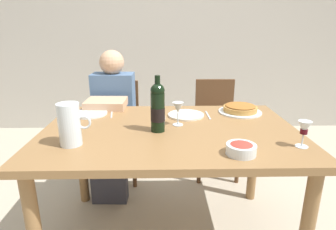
% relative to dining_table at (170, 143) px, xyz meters
% --- Properties ---
extents(back_wall, '(8.00, 0.10, 2.80)m').
position_rel_dining_table_xyz_m(back_wall, '(0.00, 2.19, 0.73)').
color(back_wall, '#B2ADA3').
rests_on(back_wall, ground).
extents(dining_table, '(1.50, 1.00, 0.76)m').
position_rel_dining_table_xyz_m(dining_table, '(0.00, 0.00, 0.00)').
color(dining_table, olive).
rests_on(dining_table, ground).
extents(wine_bottle, '(0.08, 0.08, 0.32)m').
position_rel_dining_table_xyz_m(wine_bottle, '(-0.07, -0.03, 0.23)').
color(wine_bottle, black).
rests_on(wine_bottle, dining_table).
extents(water_pitcher, '(0.16, 0.11, 0.22)m').
position_rel_dining_table_xyz_m(water_pitcher, '(-0.51, -0.22, 0.19)').
color(water_pitcher, silver).
rests_on(water_pitcher, dining_table).
extents(baked_tart, '(0.30, 0.30, 0.06)m').
position_rel_dining_table_xyz_m(baked_tart, '(0.50, 0.32, 0.12)').
color(baked_tart, silver).
rests_on(baked_tart, dining_table).
extents(salad_bowl, '(0.14, 0.14, 0.06)m').
position_rel_dining_table_xyz_m(salad_bowl, '(0.33, -0.36, 0.12)').
color(salad_bowl, silver).
rests_on(salad_bowl, dining_table).
extents(wine_glass_left_diner, '(0.07, 0.07, 0.14)m').
position_rel_dining_table_xyz_m(wine_glass_left_diner, '(0.66, -0.28, 0.19)').
color(wine_glass_left_diner, silver).
rests_on(wine_glass_left_diner, dining_table).
extents(wine_glass_right_diner, '(0.07, 0.07, 0.14)m').
position_rel_dining_table_xyz_m(wine_glass_right_diner, '(0.05, 0.07, 0.20)').
color(wine_glass_right_diner, silver).
rests_on(wine_glass_right_diner, dining_table).
extents(dinner_plate_left_setting, '(0.24, 0.24, 0.01)m').
position_rel_dining_table_xyz_m(dinner_plate_left_setting, '(-0.54, 0.30, 0.10)').
color(dinner_plate_left_setting, silver).
rests_on(dinner_plate_left_setting, dining_table).
extents(dinner_plate_right_setting, '(0.24, 0.24, 0.01)m').
position_rel_dining_table_xyz_m(dinner_plate_right_setting, '(0.12, 0.25, 0.10)').
color(dinner_plate_right_setting, silver).
rests_on(dinner_plate_right_setting, dining_table).
extents(fork_left_setting, '(0.02, 0.16, 0.00)m').
position_rel_dining_table_xyz_m(fork_left_setting, '(-0.69, 0.30, 0.09)').
color(fork_left_setting, silver).
rests_on(fork_left_setting, dining_table).
extents(knife_left_setting, '(0.03, 0.18, 0.00)m').
position_rel_dining_table_xyz_m(knife_left_setting, '(-0.39, 0.30, 0.09)').
color(knife_left_setting, silver).
rests_on(knife_left_setting, dining_table).
extents(knife_right_setting, '(0.01, 0.18, 0.00)m').
position_rel_dining_table_xyz_m(knife_right_setting, '(0.27, 0.25, 0.09)').
color(knife_right_setting, silver).
rests_on(knife_right_setting, dining_table).
extents(spoon_right_setting, '(0.02, 0.16, 0.00)m').
position_rel_dining_table_xyz_m(spoon_right_setting, '(-0.03, 0.25, 0.09)').
color(spoon_right_setting, silver).
rests_on(spoon_right_setting, dining_table).
extents(chair_left, '(0.42, 0.42, 0.87)m').
position_rel_dining_table_xyz_m(chair_left, '(-0.45, 0.87, -0.17)').
color(chair_left, brown).
rests_on(chair_left, ground).
extents(diner_left, '(0.35, 0.51, 1.16)m').
position_rel_dining_table_xyz_m(diner_left, '(-0.45, 0.63, -0.05)').
color(diner_left, '#4C6B93').
rests_on(diner_left, ground).
extents(chair_right, '(0.40, 0.40, 0.87)m').
position_rel_dining_table_xyz_m(chair_right, '(0.45, 0.91, -0.17)').
color(chair_right, brown).
rests_on(chair_right, ground).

